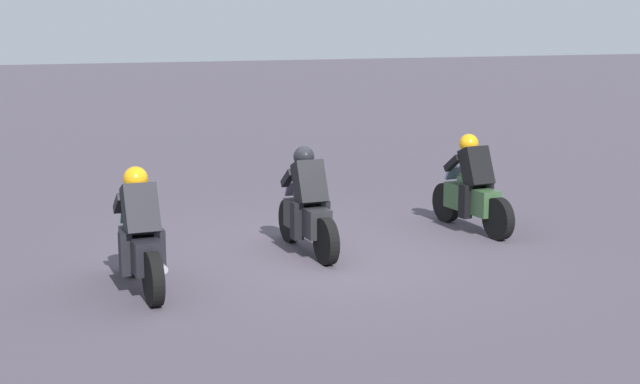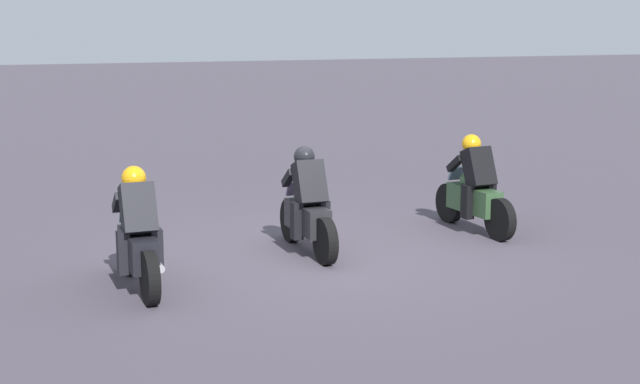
{
  "view_description": "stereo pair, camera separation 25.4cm",
  "coord_description": "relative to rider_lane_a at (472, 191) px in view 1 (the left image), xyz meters",
  "views": [
    {
      "loc": [
        -11.42,
        4.71,
        3.25
      ],
      "look_at": [
        0.04,
        -0.04,
        0.9
      ],
      "focal_mm": 51.1,
      "sensor_mm": 36.0,
      "label": 1
    },
    {
      "loc": [
        -11.52,
        4.48,
        3.25
      ],
      "look_at": [
        0.04,
        -0.04,
        0.9
      ],
      "focal_mm": 51.1,
      "sensor_mm": 36.0,
      "label": 2
    }
  ],
  "objects": [
    {
      "name": "rider_lane_a",
      "position": [
        0.0,
        0.0,
        0.0
      ],
      "size": [
        2.04,
        0.55,
        1.51
      ],
      "rotation": [
        0.0,
        0.0,
        0.05
      ],
      "color": "black",
      "rests_on": "ground_plane"
    },
    {
      "name": "rider_lane_b",
      "position": [
        -0.31,
        2.89,
        0.0
      ],
      "size": [
        2.04,
        0.54,
        1.51
      ],
      "rotation": [
        0.0,
        0.0,
        -0.01
      ],
      "color": "black",
      "rests_on": "ground_plane"
    },
    {
      "name": "ground_plane",
      "position": [
        -0.54,
        2.82,
        -0.62
      ],
      "size": [
        120.0,
        120.0,
        0.0
      ],
      "primitive_type": "plane",
      "color": "#463F4A"
    },
    {
      "name": "rider_lane_c",
      "position": [
        -1.22,
        5.44,
        0.0
      ],
      "size": [
        2.04,
        0.54,
        1.51
      ],
      "rotation": [
        0.0,
        0.0,
        0.0
      ],
      "color": "black",
      "rests_on": "ground_plane"
    }
  ]
}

